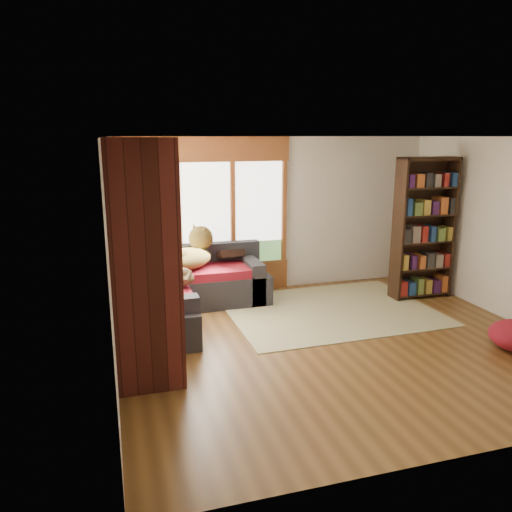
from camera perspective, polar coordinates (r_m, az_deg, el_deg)
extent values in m
plane|color=#583818|center=(6.68, 9.06, -9.61)|extent=(5.50, 5.50, 0.00)
plane|color=white|center=(6.15, 9.98, 13.28)|extent=(5.50, 5.50, 0.00)
cube|color=silver|center=(8.56, 2.20, 4.78)|extent=(5.50, 0.04, 2.60)
cube|color=silver|center=(4.26, 24.29, -5.62)|extent=(5.50, 0.04, 2.60)
cube|color=silver|center=(5.67, -16.39, -0.36)|extent=(0.04, 5.00, 2.60)
cube|color=brown|center=(8.22, -5.70, 4.71)|extent=(2.82, 0.10, 1.90)
cube|color=white|center=(8.22, -5.70, 4.71)|extent=(2.54, 0.09, 1.62)
cube|color=brown|center=(6.83, -16.26, 2.40)|extent=(0.10, 2.62, 1.90)
cube|color=white|center=(6.83, -16.26, 2.40)|extent=(0.09, 2.36, 1.62)
cube|color=#677A55|center=(7.59, -16.30, 6.54)|extent=(0.03, 0.72, 0.90)
cube|color=#471914|center=(5.34, -12.61, -0.98)|extent=(0.70, 0.70, 2.60)
cube|color=#232429|center=(8.01, -8.11, -3.99)|extent=(2.20, 0.90, 0.42)
cube|color=#232429|center=(8.23, -8.56, -0.63)|extent=(2.20, 0.20, 0.38)
cube|color=#232429|center=(8.18, -1.18, -2.83)|extent=(0.20, 0.90, 0.60)
cube|color=maroon|center=(7.81, -8.77, -2.42)|extent=(1.90, 0.66, 0.12)
cube|color=#232429|center=(7.33, -12.39, -5.86)|extent=(0.90, 2.20, 0.42)
cube|color=#232429|center=(7.20, -15.33, -3.05)|extent=(0.20, 2.20, 0.38)
cube|color=#232429|center=(6.37, -11.73, -8.01)|extent=(0.90, 0.20, 0.60)
cube|color=maroon|center=(6.92, -11.29, -4.61)|extent=(0.66, 1.20, 0.12)
cube|color=maroon|center=(7.83, -11.96, -2.50)|extent=(0.66, 0.66, 0.12)
cube|color=beige|center=(7.78, 8.46, -6.14)|extent=(3.12, 2.41, 0.01)
cube|color=black|center=(8.79, 21.15, 3.07)|extent=(0.04, 0.33, 2.29)
cube|color=black|center=(8.25, 15.94, 2.83)|extent=(0.04, 0.33, 2.29)
cube|color=black|center=(8.63, 18.05, 3.14)|extent=(0.98, 0.02, 2.29)
cube|color=black|center=(8.76, 18.09, -4.02)|extent=(0.90, 0.31, 0.03)
cube|color=black|center=(8.65, 18.30, -1.26)|extent=(0.90, 0.31, 0.03)
cube|color=black|center=(8.55, 18.52, 1.58)|extent=(0.90, 0.31, 0.03)
cube|color=black|center=(8.47, 18.74, 4.47)|extent=(0.90, 0.31, 0.03)
cube|color=black|center=(8.42, 18.97, 7.41)|extent=(0.90, 0.31, 0.03)
cube|color=black|center=(8.39, 19.20, 10.38)|extent=(0.90, 0.31, 0.03)
cube|color=#726659|center=(8.50, 18.70, 2.93)|extent=(0.86, 0.25, 2.13)
ellipsoid|color=brown|center=(7.74, -8.03, -0.27)|extent=(1.12, 1.06, 0.32)
sphere|color=brown|center=(7.95, -6.31, 1.28)|extent=(0.54, 0.54, 0.38)
cone|color=brown|center=(7.87, -6.66, 2.29)|extent=(0.20, 0.20, 0.17)
ellipsoid|color=#372816|center=(6.99, -9.26, -2.46)|extent=(0.71, 0.79, 0.22)
sphere|color=#372816|center=(7.15, -10.51, -1.26)|extent=(0.37, 0.37, 0.27)
cone|color=#372816|center=(7.09, -10.32, -0.49)|extent=(0.13, 0.13, 0.12)
cube|color=black|center=(8.19, -3.60, 0.42)|extent=(0.45, 0.12, 0.45)
cube|color=black|center=(8.08, -7.75, 0.14)|extent=(0.45, 0.12, 0.45)
cube|color=black|center=(7.55, -14.19, -1.11)|extent=(0.45, 0.12, 0.45)
cube|color=black|center=(6.49, -13.74, -3.49)|extent=(0.45, 0.12, 0.45)
cube|color=maroon|center=(8.02, -11.99, -0.15)|extent=(0.42, 0.12, 0.42)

